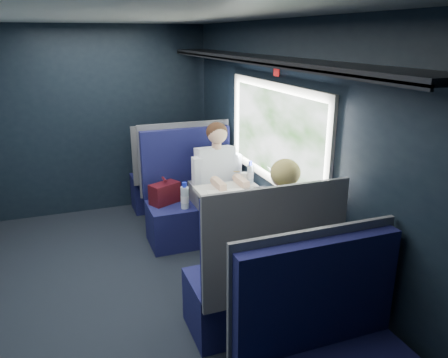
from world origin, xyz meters
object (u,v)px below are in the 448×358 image
object	(u,v)px
man	(219,178)
cup	(244,177)
laptop	(267,186)
table	(237,207)
seat_bay_far	(259,282)
seat_bay_near	(191,202)
woman	(280,230)
seat_row_front	(172,178)
bottle_small	(250,173)

from	to	relation	value
man	cup	size ratio (longest dim) A/B	13.93
man	laptop	size ratio (longest dim) A/B	3.91
table	seat_bay_far	world-z (taller)	seat_bay_far
seat_bay_near	woman	bearing A→B (deg)	-80.63
laptop	cup	size ratio (longest dim) A/B	3.56
table	seat_row_front	bearing A→B (deg)	95.80
seat_row_front	woman	distance (m)	2.54
table	bottle_small	world-z (taller)	bottle_small
woman	laptop	bearing A→B (deg)	71.71
table	woman	distance (m)	0.71
seat_row_front	man	distance (m)	1.17
seat_bay_far	man	bearing A→B (deg)	80.97
man	cup	distance (m)	0.33
man	bottle_small	size ratio (longest dim) A/B	5.85
seat_bay_near	seat_bay_far	bearing A→B (deg)	-89.64
cup	seat_bay_near	bearing A→B (deg)	135.79
laptop	seat_row_front	bearing A→B (deg)	106.13
woman	cup	world-z (taller)	woman
seat_row_front	woman	size ratio (longest dim) A/B	0.88
table	seat_row_front	xyz separation A→B (m)	(-0.18, 1.80, -0.25)
woman	laptop	world-z (taller)	woman
seat_bay_near	cup	xyz separation A→B (m)	(0.45, -0.43, 0.37)
table	bottle_small	xyz separation A→B (m)	(0.30, 0.39, 0.18)
seat_row_front	cup	size ratio (longest dim) A/B	12.22
seat_bay_near	seat_row_front	bearing A→B (deg)	89.32
table	woman	xyz separation A→B (m)	(0.07, -0.71, 0.06)
seat_bay_near	bottle_small	world-z (taller)	seat_bay_near
cup	seat_bay_far	bearing A→B (deg)	-108.29
seat_bay_far	seat_row_front	world-z (taller)	seat_bay_far
seat_bay_near	man	xyz separation A→B (m)	(0.26, -0.17, 0.30)
bottle_small	laptop	bearing A→B (deg)	-86.10
man	table	bearing A→B (deg)	-95.52
table	laptop	size ratio (longest dim) A/B	2.96
seat_row_front	laptop	size ratio (longest dim) A/B	3.43
seat_row_front	man	bearing A→B (deg)	-77.17
seat_bay_far	cup	size ratio (longest dim) A/B	13.28
man	cup	world-z (taller)	man
laptop	bottle_small	distance (m)	0.34
seat_row_front	cup	distance (m)	1.47
seat_row_front	cup	bearing A→B (deg)	-72.23
laptop	cup	bearing A→B (deg)	100.11
table	laptop	bearing A→B (deg)	10.20
cup	bottle_small	bearing A→B (deg)	-46.40
seat_bay_near	seat_row_front	distance (m)	0.92
woman	table	bearing A→B (deg)	95.45
seat_bay_near	seat_bay_far	distance (m)	1.75
bottle_small	cup	bearing A→B (deg)	133.60
seat_row_front	laptop	xyz separation A→B (m)	(0.50, -1.74, 0.40)
woman	seat_bay_far	bearing A→B (deg)	-146.18
laptop	bottle_small	xyz separation A→B (m)	(-0.02, 0.33, 0.03)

